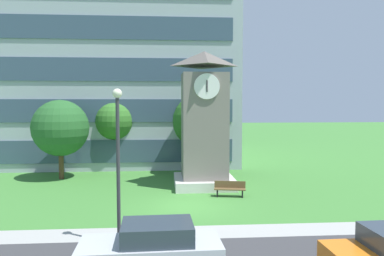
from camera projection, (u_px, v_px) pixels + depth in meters
name	position (u px, v px, depth m)	size (l,w,h in m)	color
ground_plane	(187.00, 206.00, 19.77)	(160.00, 160.00, 0.00)	#3D7A33
kerb_strip	(192.00, 232.00, 15.84)	(120.00, 1.60, 0.01)	#9E9E99
office_building	(123.00, 76.00, 37.00)	(20.48, 15.72, 16.00)	#9EA8B2
clock_tower	(204.00, 128.00, 24.26)	(3.81, 3.81, 8.69)	slate
park_bench	(230.00, 189.00, 21.82)	(1.86, 0.81, 0.88)	brown
street_lamp	(118.00, 149.00, 14.20)	(0.36, 0.36, 5.97)	#333338
tree_streetside	(199.00, 121.00, 28.39)	(4.02, 4.02, 6.05)	#513823
tree_near_tower	(60.00, 128.00, 26.68)	(3.99, 3.99, 5.64)	#513823
tree_by_building	(115.00, 121.00, 30.12)	(3.19, 3.19, 5.58)	#513823
parked_car_silver	(152.00, 248.00, 11.86)	(4.51, 2.12, 1.69)	silver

